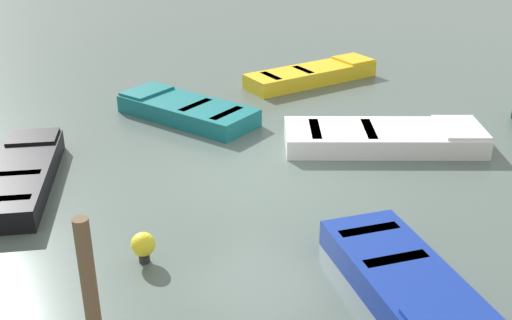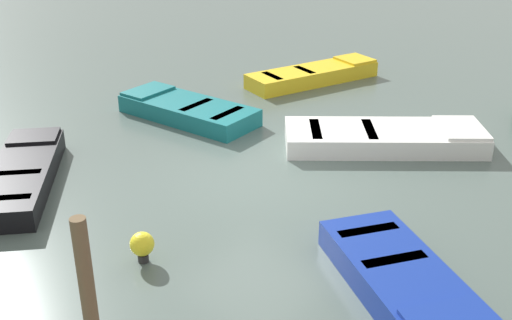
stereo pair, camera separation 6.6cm
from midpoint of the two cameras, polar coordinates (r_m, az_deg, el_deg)
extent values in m
plane|color=#4C5B56|center=(11.68, 0.16, -1.56)|extent=(80.00, 80.00, 0.00)
cube|color=black|center=(12.02, -20.59, -1.39)|extent=(3.06, 3.29, 0.40)
cube|color=gray|center=(11.96, -20.68, -0.79)|extent=(2.55, 2.75, 0.04)
cube|color=black|center=(13.14, -19.64, 2.07)|extent=(1.21, 1.19, 0.06)
cube|color=#776E5D|center=(11.72, -20.95, -1.15)|extent=(0.74, 0.69, 0.04)
cube|color=#776E5D|center=(10.89, -21.90, -3.31)|extent=(0.74, 0.69, 0.04)
cube|color=navy|center=(8.74, 13.43, -10.70)|extent=(2.58, 3.12, 0.40)
cube|color=silver|center=(8.66, 13.53, -9.94)|extent=(2.12, 2.61, 0.04)
cube|color=navy|center=(7.86, 17.77, -13.78)|extent=(1.26, 1.12, 0.06)
cube|color=#A4A49F|center=(8.80, 12.85, -8.97)|extent=(0.90, 0.67, 0.04)
cube|color=#A4A49F|center=(9.39, 10.48, -6.42)|extent=(0.90, 0.67, 0.04)
cube|color=#14666B|center=(14.52, -6.12, 4.55)|extent=(1.53, 3.42, 0.40)
cube|color=beige|center=(14.47, -6.14, 5.07)|extent=(1.21, 2.90, 0.04)
cube|color=#14666B|center=(15.31, -9.79, 6.32)|extent=(1.21, 0.82, 0.06)
cube|color=#9B9789|center=(14.30, -5.40, 5.03)|extent=(1.02, 0.27, 0.04)
cube|color=#9B9789|center=(13.74, -2.53, 4.28)|extent=(1.02, 0.27, 0.04)
cube|color=silver|center=(13.18, 11.80, 2.01)|extent=(3.73, 4.04, 0.40)
cube|color=#334772|center=(13.12, 11.85, 2.58)|extent=(3.09, 3.37, 0.04)
cube|color=silver|center=(13.49, 18.50, 2.82)|extent=(1.57, 1.52, 0.06)
cube|color=navy|center=(13.05, 10.55, 2.75)|extent=(0.99, 0.88, 0.04)
cube|color=navy|center=(12.91, 5.65, 2.81)|extent=(0.99, 0.88, 0.04)
cube|color=gold|center=(17.17, 5.34, 7.78)|extent=(3.93, 2.10, 0.40)
cube|color=#4C3319|center=(17.13, 5.36, 8.23)|extent=(3.32, 1.72, 0.04)
cube|color=gold|center=(18.02, 9.18, 9.14)|extent=(1.07, 1.13, 0.06)
cube|color=#42301E|center=(16.96, 4.59, 8.22)|extent=(0.43, 0.83, 0.04)
cube|color=#42301E|center=(16.38, 1.62, 7.70)|extent=(0.43, 0.83, 0.04)
cylinder|color=brown|center=(7.25, -14.96, -11.78)|extent=(0.18, 0.18, 1.91)
cylinder|color=#262626|center=(9.35, -10.13, -8.86)|extent=(0.16, 0.16, 0.12)
sphere|color=yellow|center=(9.22, -10.24, -7.61)|extent=(0.36, 0.36, 0.36)
camera|label=1|loc=(0.03, -89.84, 0.07)|focal=43.48mm
camera|label=2|loc=(0.03, 90.16, -0.07)|focal=43.48mm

